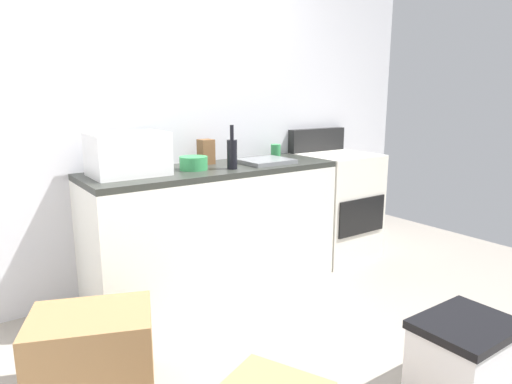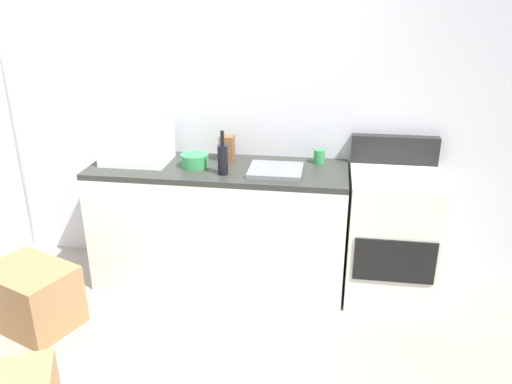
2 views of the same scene
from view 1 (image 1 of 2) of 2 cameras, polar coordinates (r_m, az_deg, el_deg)
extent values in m
plane|color=gray|center=(2.45, 3.74, -22.85)|extent=(6.00, 6.00, 0.00)
cube|color=silver|center=(3.35, -13.11, 10.13)|extent=(5.00, 0.10, 2.60)
cube|color=silver|center=(3.31, -5.23, -4.94)|extent=(1.80, 0.60, 0.86)
cube|color=#2D302B|center=(3.21, -5.39, 2.77)|extent=(1.80, 0.60, 0.04)
cube|color=silver|center=(4.03, 9.94, -1.65)|extent=(0.60, 0.60, 0.90)
cube|color=black|center=(3.84, 13.14, -2.96)|extent=(0.52, 0.02, 0.30)
cube|color=black|center=(4.12, 7.65, 6.50)|extent=(0.60, 0.08, 0.20)
cube|color=white|center=(2.97, -15.78, 4.62)|extent=(0.46, 0.34, 0.27)
cube|color=slate|center=(3.38, 1.18, 3.90)|extent=(0.36, 0.32, 0.03)
cylinder|color=black|center=(3.10, -3.02, 4.73)|extent=(0.07, 0.07, 0.20)
cylinder|color=black|center=(3.09, -3.05, 7.49)|extent=(0.03, 0.03, 0.10)
cylinder|color=#338C4C|center=(3.73, 2.48, 5.23)|extent=(0.08, 0.08, 0.10)
cube|color=brown|center=(3.35, -6.29, 5.05)|extent=(0.10, 0.10, 0.18)
cylinder|color=#338C4C|center=(3.11, -7.83, 3.61)|extent=(0.19, 0.19, 0.09)
cube|color=olive|center=(2.40, -19.79, -18.59)|extent=(0.66, 0.57, 0.41)
cube|color=silver|center=(2.48, 24.51, -18.87)|extent=(0.44, 0.34, 0.34)
cube|color=black|center=(2.39, 24.93, -14.94)|extent=(0.46, 0.36, 0.04)
camera|label=2|loc=(2.48, 71.58, 19.74)|focal=35.80mm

